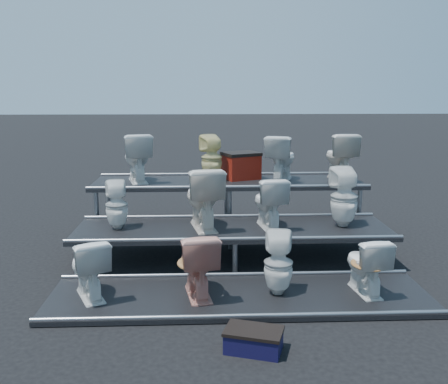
{
  "coord_description": "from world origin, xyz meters",
  "views": [
    {
      "loc": [
        -0.4,
        -6.46,
        2.29
      ],
      "look_at": [
        -0.11,
        0.1,
        0.93
      ],
      "focal_mm": 40.0,
      "sensor_mm": 36.0,
      "label": 1
    }
  ],
  "objects_px": {
    "toilet_5": "(203,197)",
    "toilet_8": "(137,158)",
    "toilet_11": "(340,157)",
    "toilet_10": "(281,158)",
    "toilet_2": "(278,263)",
    "toilet_3": "(366,264)",
    "toilet_9": "(212,158)",
    "toilet_0": "(89,268)",
    "red_crate": "(241,167)",
    "toilet_6": "(269,202)",
    "step_stool": "(254,342)",
    "toilet_4": "(117,205)",
    "toilet_1": "(197,263)",
    "toilet_7": "(344,197)"
  },
  "relations": [
    {
      "from": "toilet_0",
      "to": "toilet_2",
      "type": "bearing_deg",
      "value": 155.33
    },
    {
      "from": "toilet_1",
      "to": "toilet_4",
      "type": "height_order",
      "value": "toilet_4"
    },
    {
      "from": "toilet_9",
      "to": "toilet_11",
      "type": "relative_size",
      "value": 0.97
    },
    {
      "from": "toilet_5",
      "to": "toilet_8",
      "type": "relative_size",
      "value": 1.1
    },
    {
      "from": "toilet_9",
      "to": "toilet_11",
      "type": "distance_m",
      "value": 2.03
    },
    {
      "from": "toilet_0",
      "to": "toilet_3",
      "type": "relative_size",
      "value": 1.03
    },
    {
      "from": "toilet_1",
      "to": "toilet_3",
      "type": "relative_size",
      "value": 1.12
    },
    {
      "from": "toilet_5",
      "to": "red_crate",
      "type": "bearing_deg",
      "value": -123.45
    },
    {
      "from": "toilet_1",
      "to": "step_stool",
      "type": "distance_m",
      "value": 1.27
    },
    {
      "from": "toilet_4",
      "to": "toilet_10",
      "type": "height_order",
      "value": "toilet_10"
    },
    {
      "from": "toilet_9",
      "to": "step_stool",
      "type": "distance_m",
      "value": 3.9
    },
    {
      "from": "toilet_3",
      "to": "toilet_6",
      "type": "height_order",
      "value": "toilet_6"
    },
    {
      "from": "toilet_11",
      "to": "toilet_8",
      "type": "bearing_deg",
      "value": -2.77
    },
    {
      "from": "toilet_4",
      "to": "toilet_10",
      "type": "xyz_separation_m",
      "value": [
        2.38,
        1.3,
        0.44
      ]
    },
    {
      "from": "toilet_8",
      "to": "step_stool",
      "type": "xyz_separation_m",
      "value": [
        1.46,
        -3.71,
        -1.15
      ]
    },
    {
      "from": "toilet_2",
      "to": "toilet_8",
      "type": "bearing_deg",
      "value": -46.94
    },
    {
      "from": "toilet_1",
      "to": "toilet_8",
      "type": "distance_m",
      "value": 2.89
    },
    {
      "from": "toilet_1",
      "to": "toilet_3",
      "type": "bearing_deg",
      "value": 170.72
    },
    {
      "from": "toilet_7",
      "to": "toilet_8",
      "type": "xyz_separation_m",
      "value": [
        -2.92,
        1.3,
        0.38
      ]
    },
    {
      "from": "red_crate",
      "to": "step_stool",
      "type": "height_order",
      "value": "red_crate"
    },
    {
      "from": "toilet_1",
      "to": "toilet_4",
      "type": "xyz_separation_m",
      "value": [
        -1.07,
        1.3,
        0.36
      ]
    },
    {
      "from": "toilet_3",
      "to": "toilet_5",
      "type": "distance_m",
      "value": 2.27
    },
    {
      "from": "toilet_2",
      "to": "toilet_11",
      "type": "relative_size",
      "value": 0.94
    },
    {
      "from": "toilet_2",
      "to": "toilet_11",
      "type": "height_order",
      "value": "toilet_11"
    },
    {
      "from": "toilet_8",
      "to": "toilet_5",
      "type": "bearing_deg",
      "value": 113.68
    },
    {
      "from": "toilet_4",
      "to": "toilet_9",
      "type": "xyz_separation_m",
      "value": [
        1.28,
        1.3,
        0.44
      ]
    },
    {
      "from": "toilet_7",
      "to": "toilet_11",
      "type": "height_order",
      "value": "toilet_11"
    },
    {
      "from": "toilet_8",
      "to": "toilet_11",
      "type": "distance_m",
      "value": 3.2
    },
    {
      "from": "toilet_6",
      "to": "toilet_0",
      "type": "bearing_deg",
      "value": 23.13
    },
    {
      "from": "toilet_0",
      "to": "toilet_5",
      "type": "bearing_deg",
      "value": -158.37
    },
    {
      "from": "toilet_1",
      "to": "toilet_10",
      "type": "relative_size",
      "value": 1.02
    },
    {
      "from": "toilet_1",
      "to": "toilet_9",
      "type": "xyz_separation_m",
      "value": [
        0.21,
        2.6,
        0.8
      ]
    },
    {
      "from": "toilet_7",
      "to": "red_crate",
      "type": "xyz_separation_m",
      "value": [
        -1.28,
        1.48,
        0.19
      ]
    },
    {
      "from": "toilet_8",
      "to": "step_stool",
      "type": "relative_size",
      "value": 1.55
    },
    {
      "from": "toilet_5",
      "to": "toilet_6",
      "type": "xyz_separation_m",
      "value": [
        0.88,
        0.0,
        -0.07
      ]
    },
    {
      "from": "toilet_1",
      "to": "toilet_3",
      "type": "xyz_separation_m",
      "value": [
        1.86,
        0.0,
        -0.04
      ]
    },
    {
      "from": "toilet_0",
      "to": "toilet_8",
      "type": "height_order",
      "value": "toilet_8"
    },
    {
      "from": "toilet_3",
      "to": "toilet_11",
      "type": "bearing_deg",
      "value": -105.32
    },
    {
      "from": "toilet_5",
      "to": "toilet_6",
      "type": "height_order",
      "value": "toilet_5"
    },
    {
      "from": "toilet_0",
      "to": "step_stool",
      "type": "height_order",
      "value": "toilet_0"
    },
    {
      "from": "toilet_10",
      "to": "toilet_2",
      "type": "bearing_deg",
      "value": 103.05
    },
    {
      "from": "toilet_9",
      "to": "toilet_0",
      "type": "bearing_deg",
      "value": 42.27
    },
    {
      "from": "toilet_0",
      "to": "step_stool",
      "type": "distance_m",
      "value": 2.04
    },
    {
      "from": "toilet_6",
      "to": "step_stool",
      "type": "distance_m",
      "value": 2.56
    },
    {
      "from": "toilet_2",
      "to": "toilet_10",
      "type": "height_order",
      "value": "toilet_10"
    },
    {
      "from": "toilet_6",
      "to": "toilet_7",
      "type": "bearing_deg",
      "value": 171.65
    },
    {
      "from": "red_crate",
      "to": "toilet_11",
      "type": "bearing_deg",
      "value": -29.32
    },
    {
      "from": "red_crate",
      "to": "toilet_0",
      "type": "bearing_deg",
      "value": -146.55
    },
    {
      "from": "toilet_5",
      "to": "toilet_11",
      "type": "distance_m",
      "value": 2.56
    },
    {
      "from": "red_crate",
      "to": "step_stool",
      "type": "xyz_separation_m",
      "value": [
        -0.18,
        -3.89,
        -0.96
      ]
    }
  ]
}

